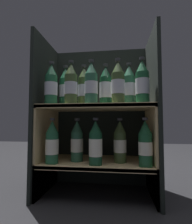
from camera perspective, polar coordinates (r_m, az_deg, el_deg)
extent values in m
plane|color=black|center=(1.03, -1.08, -28.90)|extent=(6.00, 6.00, 0.00)
cube|color=black|center=(1.31, 1.44, -1.23)|extent=(0.71, 0.02, 0.99)
cube|color=black|center=(1.21, -16.11, -0.88)|extent=(0.02, 0.41, 0.99)
cube|color=black|center=(1.13, 18.09, -0.65)|extent=(0.02, 0.41, 0.99)
cube|color=#DBBC84|center=(1.14, 0.38, -15.97)|extent=(0.67, 0.37, 0.02)
cube|color=#DBBC84|center=(0.98, -0.95, -18.12)|extent=(0.67, 0.02, 0.03)
cube|color=#DBBC84|center=(1.25, -15.74, -19.58)|extent=(0.01, 0.37, 0.19)
cube|color=#DBBC84|center=(1.18, 17.69, -20.61)|extent=(0.01, 0.37, 0.19)
cube|color=#DBBC84|center=(1.12, 0.37, 1.28)|extent=(0.67, 0.37, 0.02)
cube|color=#DBBC84|center=(0.95, -0.93, 2.17)|extent=(0.67, 0.02, 0.03)
cube|color=#DBBC84|center=(1.22, -15.60, -11.86)|extent=(0.01, 0.37, 0.53)
cube|color=#DBBC84|center=(1.14, 17.52, -12.40)|extent=(0.01, 0.37, 0.53)
cylinder|color=#1E5638|center=(1.08, -14.48, 6.80)|extent=(0.07, 0.07, 0.18)
cylinder|color=#ADB2C1|center=(1.09, -14.47, 7.27)|extent=(0.08, 0.08, 0.08)
cone|color=#1E5638|center=(1.11, -14.37, 13.17)|extent=(0.07, 0.07, 0.07)
cylinder|color=#333338|center=(1.13, -14.33, 15.28)|extent=(0.03, 0.03, 0.01)
cylinder|color=#384C28|center=(1.04, -8.21, 7.12)|extent=(0.07, 0.07, 0.18)
cylinder|color=#ADB2C1|center=(1.05, -8.20, 7.60)|extent=(0.08, 0.08, 0.07)
cone|color=#384C28|center=(1.07, -8.14, 13.70)|extent=(0.07, 0.07, 0.07)
cylinder|color=#333338|center=(1.09, -8.12, 15.88)|extent=(0.03, 0.03, 0.01)
cylinder|color=#285B42|center=(1.02, -1.59, 7.36)|extent=(0.07, 0.07, 0.18)
cylinder|color=#ADB2C1|center=(1.02, -1.58, 7.85)|extent=(0.08, 0.08, 0.07)
cone|color=#285B42|center=(1.05, -1.57, 14.09)|extent=(0.07, 0.07, 0.07)
cylinder|color=#333338|center=(1.06, -1.57, 16.31)|extent=(0.03, 0.03, 0.01)
cylinder|color=#384C28|center=(1.01, 7.22, 7.52)|extent=(0.07, 0.07, 0.18)
cylinder|color=#ADB2C1|center=(1.01, 7.21, 8.02)|extent=(0.08, 0.08, 0.08)
cone|color=#384C28|center=(1.04, 7.16, 14.33)|extent=(0.07, 0.07, 0.07)
cylinder|color=#333338|center=(1.05, 7.14, 16.58)|extent=(0.03, 0.03, 0.01)
cylinder|color=#194C2D|center=(1.01, 14.91, 7.52)|extent=(0.07, 0.07, 0.18)
cylinder|color=#ADB2C1|center=(1.02, 14.90, 8.02)|extent=(0.08, 0.08, 0.09)
cone|color=#194C2D|center=(1.05, 14.79, 14.28)|extent=(0.07, 0.07, 0.07)
cylinder|color=#333338|center=(1.06, 14.75, 16.51)|extent=(0.03, 0.03, 0.01)
cylinder|color=#1E5638|center=(1.14, -10.02, 6.22)|extent=(0.07, 0.07, 0.18)
cylinder|color=#ADB2C1|center=(1.14, -10.02, 6.66)|extent=(0.08, 0.08, 0.08)
cone|color=#1E5638|center=(1.17, -9.95, 12.29)|extent=(0.07, 0.07, 0.07)
cylinder|color=#333338|center=(1.18, -9.93, 14.31)|extent=(0.03, 0.03, 0.01)
cylinder|color=#384C28|center=(1.11, -4.00, 6.44)|extent=(0.07, 0.07, 0.18)
cylinder|color=#ADB2C1|center=(1.11, -3.99, 6.89)|extent=(0.08, 0.08, 0.07)
cone|color=#384C28|center=(1.14, -3.97, 12.66)|extent=(0.07, 0.07, 0.07)
cylinder|color=#333338|center=(1.15, -3.96, 14.73)|extent=(0.03, 0.03, 0.01)
cylinder|color=#144228|center=(1.09, 3.15, 6.61)|extent=(0.07, 0.07, 0.18)
cylinder|color=#ADB2C1|center=(1.09, 3.15, 7.07)|extent=(0.08, 0.08, 0.10)
cone|color=#144228|center=(1.12, 3.13, 12.93)|extent=(0.07, 0.07, 0.07)
cylinder|color=#333338|center=(1.13, 3.12, 15.03)|extent=(0.03, 0.03, 0.01)
cylinder|color=#285B42|center=(1.09, 10.80, 6.68)|extent=(0.07, 0.07, 0.18)
cylinder|color=#ADB2C1|center=(1.09, 10.80, 7.14)|extent=(0.08, 0.08, 0.08)
cone|color=#285B42|center=(1.12, 10.72, 13.01)|extent=(0.07, 0.07, 0.07)
cylinder|color=#333338|center=(1.13, 10.70, 15.11)|extent=(0.03, 0.03, 0.01)
cylinder|color=#1E5638|center=(1.07, -14.19, -11.35)|extent=(0.07, 0.07, 0.18)
cylinder|color=silver|center=(1.07, -14.19, -10.88)|extent=(0.08, 0.08, 0.09)
cone|color=#1E5638|center=(1.06, -14.09, -4.63)|extent=(0.07, 0.07, 0.07)
cylinder|color=#333338|center=(1.06, -14.05, -2.29)|extent=(0.03, 0.03, 0.01)
cylinder|color=#144228|center=(1.01, -0.14, -11.97)|extent=(0.07, 0.07, 0.18)
cylinder|color=silver|center=(1.01, -0.14, -11.47)|extent=(0.08, 0.08, 0.10)
cone|color=#144228|center=(1.00, -0.14, -4.81)|extent=(0.07, 0.07, 0.07)
cylinder|color=#333338|center=(1.00, -0.14, -2.32)|extent=(0.03, 0.03, 0.01)
cylinder|color=#194C2D|center=(1.01, 15.87, -11.82)|extent=(0.07, 0.07, 0.18)
cylinder|color=silver|center=(1.01, 15.86, -11.32)|extent=(0.08, 0.08, 0.07)
cone|color=#194C2D|center=(1.00, 15.75, -4.67)|extent=(0.07, 0.07, 0.07)
cylinder|color=#333338|center=(1.00, 15.70, -2.18)|extent=(0.03, 0.03, 0.01)
cylinder|color=#285B42|center=(1.11, -6.26, -11.16)|extent=(0.07, 0.07, 0.18)
cylinder|color=silver|center=(1.11, -6.26, -10.70)|extent=(0.08, 0.08, 0.08)
cone|color=#285B42|center=(1.10, -6.21, -4.68)|extent=(0.07, 0.07, 0.07)
cylinder|color=#333338|center=(1.10, -6.20, -2.43)|extent=(0.03, 0.03, 0.01)
cylinder|color=#384C28|center=(1.08, 7.85, -11.36)|extent=(0.07, 0.07, 0.18)
cylinder|color=silver|center=(1.08, 7.84, -10.89)|extent=(0.08, 0.08, 0.07)
cone|color=#384C28|center=(1.07, 7.79, -4.70)|extent=(0.07, 0.07, 0.07)
cylinder|color=#333338|center=(1.07, 7.77, -2.38)|extent=(0.03, 0.03, 0.01)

